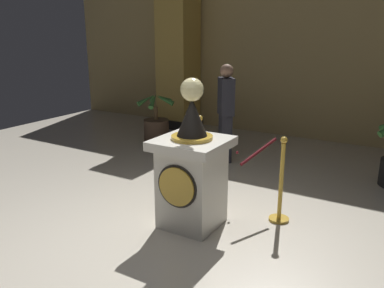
{
  "coord_description": "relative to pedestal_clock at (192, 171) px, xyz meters",
  "views": [
    {
      "loc": [
        2.25,
        -3.11,
        2.18
      ],
      "look_at": [
        0.09,
        0.5,
        0.98
      ],
      "focal_mm": 37.01,
      "sensor_mm": 36.0,
      "label": 1
    }
  ],
  "objects": [
    {
      "name": "ground_plane",
      "position": [
        -0.09,
        -0.49,
        -0.66
      ],
      "size": [
        12.07,
        12.07,
        0.0
      ],
      "primitive_type": "plane",
      "color": "beige"
    },
    {
      "name": "back_wall",
      "position": [
        -0.09,
        4.63,
        1.3
      ],
      "size": [
        12.07,
        0.16,
        3.91
      ],
      "primitive_type": "cube",
      "color": "tan",
      "rests_on": "ground_plane"
    },
    {
      "name": "pedestal_clock",
      "position": [
        0.0,
        0.0,
        0.0
      ],
      "size": [
        0.77,
        0.77,
        1.71
      ],
      "color": "silver",
      "rests_on": "ground_plane"
    },
    {
      "name": "stanchion_near",
      "position": [
        0.84,
        0.62,
        -0.29
      ],
      "size": [
        0.24,
        0.24,
        1.04
      ],
      "color": "gold",
      "rests_on": "ground_plane"
    },
    {
      "name": "stanchion_far",
      "position": [
        -0.45,
        0.97,
        -0.28
      ],
      "size": [
        0.24,
        0.24,
        1.08
      ],
      "color": "gold",
      "rests_on": "ground_plane"
    },
    {
      "name": "velvet_rope",
      "position": [
        0.2,
        0.79,
        0.13
      ],
      "size": [
        0.86,
        0.84,
        0.22
      ],
      "color": "#591419"
    },
    {
      "name": "column_left",
      "position": [
        -2.84,
        4.13,
        1.21
      ],
      "size": [
        0.9,
        0.9,
        3.76
      ],
      "color": "black",
      "rests_on": "ground_plane"
    },
    {
      "name": "potted_palm_left",
      "position": [
        -2.37,
        2.58,
        -0.32
      ],
      "size": [
        0.71,
        0.71,
        1.06
      ],
      "color": "#4C3828",
      "rests_on": "ground_plane"
    },
    {
      "name": "bystander_guest",
      "position": [
        -0.71,
        2.3,
        0.23
      ],
      "size": [
        0.4,
        0.42,
        1.66
      ],
      "color": "#26262D",
      "rests_on": "ground_plane"
    }
  ]
}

